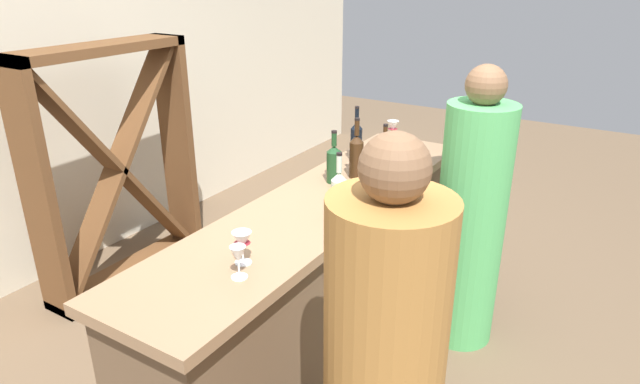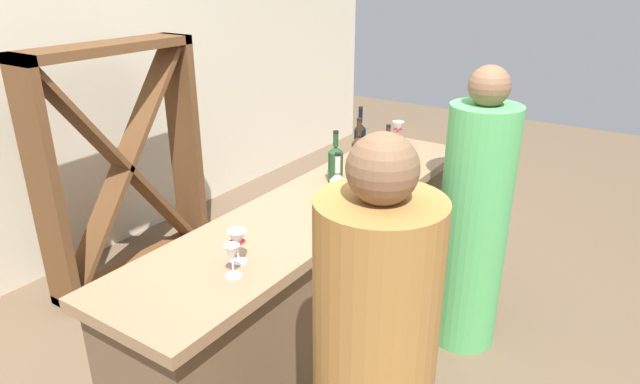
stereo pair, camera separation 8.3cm
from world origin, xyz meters
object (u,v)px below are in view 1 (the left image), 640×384
wine_rack (116,169)px  wine_glass_near_left (238,256)px  wine_bottle_leftmost_clear_pale (339,194)px  wine_glass_near_right (393,127)px  wine_glass_near_center (242,242)px  wine_bottle_center_amber_brown (356,155)px  wine_bottle_second_right_amber_brown (384,154)px  wine_bottle_second_left_olive_green (334,163)px  person_left_guest (470,222)px  wine_bottle_rightmost_near_black (356,140)px

wine_rack → wine_glass_near_left: 1.99m
wine_bottle_leftmost_clear_pale → wine_glass_near_left: size_ratio=2.45×
wine_bottle_leftmost_clear_pale → wine_glass_near_right: (1.21, 0.29, -0.02)m
wine_glass_near_left → wine_glass_near_center: bearing=31.6°
wine_bottle_center_amber_brown → wine_bottle_second_right_amber_brown: (0.17, -0.09, -0.02)m
wine_bottle_leftmost_clear_pale → wine_bottle_second_right_amber_brown: wine_bottle_leftmost_clear_pale is taller
wine_bottle_center_amber_brown → wine_rack: bearing=100.5°
wine_rack → wine_glass_near_right: wine_rack is taller
wine_bottle_second_left_olive_green → person_left_guest: bearing=-57.8°
wine_glass_near_left → person_left_guest: size_ratio=0.08×
wine_glass_near_left → person_left_guest: person_left_guest is taller
wine_bottle_second_right_amber_brown → wine_glass_near_right: size_ratio=1.89×
wine_bottle_center_amber_brown → person_left_guest: 0.74m
wine_rack → wine_bottle_second_right_amber_brown: bearing=-74.8°
wine_glass_near_left → wine_glass_near_right: 1.87m
wine_glass_near_right → person_left_guest: (-0.42, -0.68, -0.34)m
wine_glass_near_left → wine_bottle_rightmost_near_black: bearing=10.7°
wine_glass_near_left → person_left_guest: bearing=-17.3°
wine_bottle_second_right_amber_brown → person_left_guest: person_left_guest is taller
wine_glass_near_left → wine_glass_near_right: (1.85, 0.24, 0.01)m
wine_rack → wine_bottle_center_amber_brown: size_ratio=4.86×
wine_bottle_second_right_amber_brown → wine_glass_near_center: wine_bottle_second_right_amber_brown is taller
wine_rack → person_left_guest: bearing=-75.4°
wine_bottle_center_amber_brown → wine_glass_near_right: (0.69, 0.10, -0.03)m
wine_bottle_leftmost_clear_pale → wine_glass_near_center: size_ratio=2.37×
wine_bottle_leftmost_clear_pale → wine_glass_near_right: 1.25m
wine_bottle_second_right_amber_brown → wine_glass_near_left: wine_bottle_second_right_amber_brown is taller
person_left_guest → wine_rack: bearing=-7.4°
wine_bottle_second_left_olive_green → wine_glass_near_center: size_ratio=2.12×
wine_bottle_second_right_amber_brown → wine_bottle_center_amber_brown: bearing=152.2°
wine_bottle_second_left_olive_green → wine_bottle_rightmost_near_black: (0.37, 0.07, 0.02)m
wine_bottle_second_right_amber_brown → wine_glass_near_left: 1.33m
wine_bottle_rightmost_near_black → wine_glass_near_center: size_ratio=2.44×
person_left_guest → wine_bottle_second_left_olive_green: bearing=10.2°
wine_bottle_second_right_amber_brown → person_left_guest: 0.61m
wine_rack → wine_bottle_leftmost_clear_pale: size_ratio=5.06×
wine_bottle_second_right_amber_brown → wine_glass_near_right: bearing=20.0°
wine_bottle_leftmost_clear_pale → wine_bottle_second_right_amber_brown: 0.70m
wine_bottle_second_left_olive_green → wine_glass_near_left: (-1.03, -0.20, -0.02)m
wine_glass_near_right → wine_bottle_center_amber_brown: bearing=-171.6°
wine_glass_near_left → wine_glass_near_center: wine_glass_near_center is taller
wine_bottle_second_right_amber_brown → wine_bottle_rightmost_near_black: (0.08, 0.22, 0.02)m
wine_rack → wine_glass_near_right: bearing=-57.0°
wine_bottle_leftmost_clear_pale → wine_glass_near_right: bearing=13.6°
wine_glass_near_right → person_left_guest: size_ratio=0.09×
wine_bottle_rightmost_near_black → wine_glass_near_left: wine_bottle_rightmost_near_black is taller
wine_bottle_center_amber_brown → wine_bottle_rightmost_near_black: (0.25, 0.13, -0.00)m
wine_glass_near_left → wine_glass_near_center: 0.11m
wine_rack → wine_bottle_second_left_olive_green: wine_rack is taller
wine_glass_near_center → wine_bottle_rightmost_near_black: bearing=9.1°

